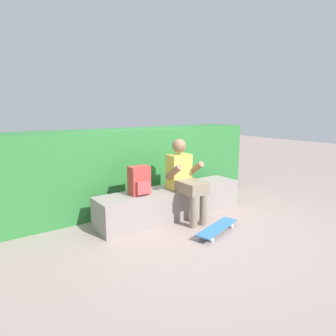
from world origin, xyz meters
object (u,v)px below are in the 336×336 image
(bench_main, at_px, (172,202))
(person_skater, at_px, (185,177))
(skateboard_near_person, at_px, (217,228))
(backpack_on_bench, at_px, (139,181))

(bench_main, height_order, person_skater, person_skater)
(bench_main, bearing_deg, skateboard_near_person, -82.78)
(person_skater, xyz_separation_m, skateboard_near_person, (0.04, -0.65, -0.57))
(person_skater, distance_m, backpack_on_bench, 0.68)
(person_skater, bearing_deg, skateboard_near_person, -86.81)
(bench_main, relative_size, person_skater, 1.99)
(bench_main, bearing_deg, person_skater, -71.44)
(bench_main, height_order, backpack_on_bench, backpack_on_bench)
(person_skater, relative_size, skateboard_near_person, 1.46)
(person_skater, distance_m, skateboard_near_person, 0.87)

